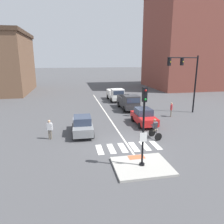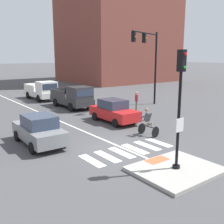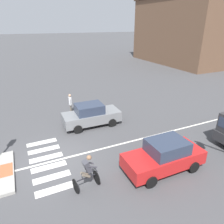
# 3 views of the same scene
# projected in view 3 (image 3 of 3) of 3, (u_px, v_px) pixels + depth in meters

# --- Properties ---
(ground_plane) EXTENTS (300.00, 300.00, 0.00)m
(ground_plane) POSITION_uv_depth(u_px,v_px,m) (54.00, 160.00, 11.42)
(ground_plane) COLOR #474749
(tactile_pad_front) EXTENTS (1.10, 0.60, 0.01)m
(tactile_pad_front) POSITION_uv_depth(u_px,v_px,m) (6.00, 170.00, 10.45)
(tactile_pad_front) COLOR #DB5B38
(tactile_pad_front) RESTS_ON traffic_island
(crosswalk_stripe_a) EXTENTS (0.44, 1.80, 0.01)m
(crosswalk_stripe_a) POSITION_uv_depth(u_px,v_px,m) (42.00, 143.00, 13.12)
(crosswalk_stripe_a) COLOR silver
(crosswalk_stripe_a) RESTS_ON ground
(crosswalk_stripe_b) EXTENTS (0.44, 1.80, 0.01)m
(crosswalk_stripe_b) POSITION_uv_depth(u_px,v_px,m) (44.00, 150.00, 12.39)
(crosswalk_stripe_b) COLOR silver
(crosswalk_stripe_b) RESTS_ON ground
(crosswalk_stripe_c) EXTENTS (0.44, 1.80, 0.01)m
(crosswalk_stripe_c) POSITION_uv_depth(u_px,v_px,m) (46.00, 158.00, 11.65)
(crosswalk_stripe_c) COLOR silver
(crosswalk_stripe_c) RESTS_ON ground
(crosswalk_stripe_d) EXTENTS (0.44, 1.80, 0.01)m
(crosswalk_stripe_d) POSITION_uv_depth(u_px,v_px,m) (49.00, 167.00, 10.92)
(crosswalk_stripe_d) COLOR silver
(crosswalk_stripe_d) RESTS_ON ground
(crosswalk_stripe_e) EXTENTS (0.44, 1.80, 0.01)m
(crosswalk_stripe_e) POSITION_uv_depth(u_px,v_px,m) (52.00, 177.00, 10.18)
(crosswalk_stripe_e) COLOR silver
(crosswalk_stripe_e) RESTS_ON ground
(crosswalk_stripe_f) EXTENTS (0.44, 1.80, 0.01)m
(crosswalk_stripe_f) POSITION_uv_depth(u_px,v_px,m) (56.00, 189.00, 9.45)
(crosswalk_stripe_f) COLOR silver
(crosswalk_stripe_f) RESTS_ON ground
(lane_centre_line) EXTENTS (0.14, 28.00, 0.01)m
(lane_centre_line) POSITION_uv_depth(u_px,v_px,m) (192.00, 126.00, 15.26)
(lane_centre_line) COLOR silver
(lane_centre_line) RESTS_ON ground
(building_corner_left) EXTENTS (18.84, 15.90, 11.56)m
(building_corner_left) POSITION_uv_depth(u_px,v_px,m) (196.00, 29.00, 38.62)
(building_corner_left) COLOR brown
(building_corner_left) RESTS_ON ground
(car_grey_westbound_near) EXTENTS (1.92, 4.14, 1.64)m
(car_grey_westbound_near) POSITION_uv_depth(u_px,v_px,m) (91.00, 115.00, 15.08)
(car_grey_westbound_near) COLOR slate
(car_grey_westbound_near) RESTS_ON ground
(car_red_eastbound_mid) EXTENTS (1.87, 4.11, 1.64)m
(car_red_eastbound_mid) POSITION_uv_depth(u_px,v_px,m) (164.00, 156.00, 10.46)
(car_red_eastbound_mid) COLOR red
(car_red_eastbound_mid) RESTS_ON ground
(cyclist) EXTENTS (0.79, 1.16, 1.68)m
(cyclist) POSITION_uv_depth(u_px,v_px,m) (87.00, 172.00, 9.25)
(cyclist) COLOR black
(cyclist) RESTS_ON ground
(pedestrian_at_curb_left) EXTENTS (0.54, 0.29, 1.67)m
(pedestrian_at_curb_left) POSITION_uv_depth(u_px,v_px,m) (70.00, 102.00, 16.98)
(pedestrian_at_curb_left) COLOR #6B6051
(pedestrian_at_curb_left) RESTS_ON ground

